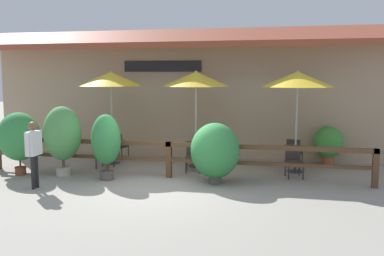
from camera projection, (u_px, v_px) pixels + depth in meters
ground_plane at (158, 187)px, 10.34m from camera, size 60.00×60.00×0.00m
building_facade at (193, 92)px, 14.07m from camera, size 14.28×1.49×4.23m
patio_railing at (169, 152)px, 11.28m from camera, size 10.40×0.14×0.95m
patio_umbrella_near at (111, 79)px, 12.88m from camera, size 1.97×1.97×2.84m
dining_table_near at (112, 145)px, 13.12m from camera, size 0.80×0.80×0.72m
chair_near_streetside at (106, 152)px, 12.50m from camera, size 0.45×0.45×0.84m
chair_near_wallside at (119, 145)px, 13.77m from camera, size 0.51×0.51×0.84m
patio_umbrella_middle at (196, 79)px, 12.42m from camera, size 1.97×1.97×2.84m
dining_table_middle at (196, 148)px, 12.66m from camera, size 0.80×0.80×0.72m
chair_middle_streetside at (193, 155)px, 12.00m from camera, size 0.48×0.48×0.84m
chair_middle_wallside at (200, 147)px, 13.34m from camera, size 0.51×0.51×0.84m
patio_umbrella_far at (298, 79)px, 11.70m from camera, size 1.97×1.97×2.84m
dining_table_far at (295, 152)px, 11.94m from camera, size 0.80×0.80×0.72m
chair_far_streetside at (294, 160)px, 11.32m from camera, size 0.50×0.50×0.84m
chair_far_wallside at (294, 151)px, 12.60m from camera, size 0.51×0.51×0.84m
potted_plant_tall_tropical at (106, 141)px, 10.99m from camera, size 0.77×0.69×1.71m
potted_plant_small_flowering at (215, 151)px, 10.63m from camera, size 1.23×1.10×1.53m
potted_plant_corner_fern at (62, 134)px, 11.47m from camera, size 1.03×0.92×1.88m
potted_plant_entrance_palm at (19, 137)px, 11.53m from camera, size 1.16×1.04×1.71m
potted_plant_broad_leaf at (328, 143)px, 12.82m from camera, size 0.88×0.79×1.19m
pedestrian at (34, 146)px, 10.13m from camera, size 0.22×0.57×1.61m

